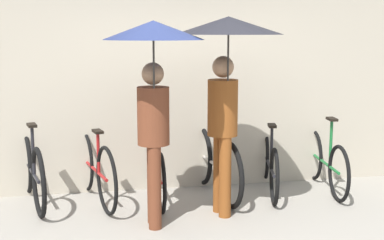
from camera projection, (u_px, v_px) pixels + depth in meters
The scene contains 9 objects.
back_wall at pixel (179, 89), 6.65m from camera, with size 11.54×0.12×2.51m.
parked_bicycle_0 at pixel (32, 170), 6.09m from camera, with size 0.55×1.69×0.99m.
parked_bicycle_1 at pixel (95, 168), 6.19m from camera, with size 0.56×1.71×1.07m.
parked_bicycle_2 at pixel (156, 168), 6.32m from camera, with size 0.44×1.76×1.03m.
parked_bicycle_3 at pixel (214, 163), 6.43m from camera, with size 0.44×1.77×1.08m.
parked_bicycle_4 at pixel (269, 163), 6.60m from camera, with size 0.57×1.71×1.00m.
parked_bicycle_5 at pixel (325, 161), 6.67m from camera, with size 0.44×1.63×1.10m.
pedestrian_leading at pixel (153, 69), 5.12m from camera, with size 0.97×0.97×2.06m.
pedestrian_center at pixel (227, 57), 5.44m from camera, with size 1.11×1.11×2.11m.
Camera 1 is at (-1.11, -4.43, 1.96)m, focal length 50.00 mm.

